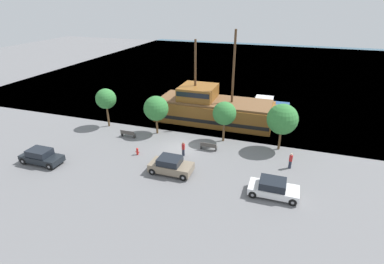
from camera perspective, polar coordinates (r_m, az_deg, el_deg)
ground_plane at (r=32.57m, az=-2.39°, el=-3.12°), size 160.00×160.00×0.00m
water_surface at (r=73.25m, az=10.24°, el=12.16°), size 80.00×80.00×0.00m
pirate_ship at (r=39.23m, az=4.10°, el=4.49°), size 16.30×5.70×11.66m
moored_boat_dockside at (r=45.68m, az=13.96°, el=5.22°), size 6.31×2.57×1.61m
parked_car_curb_front at (r=27.94m, az=-4.06°, el=-6.38°), size 3.97×2.01×1.58m
parked_car_curb_mid at (r=32.94m, az=-26.80°, el=-4.18°), size 4.18×1.80×1.50m
parked_car_curb_rear at (r=25.83m, az=15.21°, el=-10.27°), size 4.04×1.98×1.45m
fire_hydrant at (r=31.62m, az=-10.37°, el=-3.60°), size 0.42×0.25×0.76m
bench_promenade_east at (r=35.71m, az=-12.13°, el=-0.32°), size 1.74×0.45×0.85m
bench_promenade_west at (r=32.06m, az=3.17°, el=-2.73°), size 1.78×0.45×0.85m
pedestrian_walking_near at (r=30.78m, az=-1.67°, el=-3.25°), size 0.32×0.32×1.53m
pedestrian_walking_far at (r=30.07m, az=18.26°, el=-5.22°), size 0.32×0.32×1.59m
tree_row_east at (r=38.33m, az=-16.08°, el=6.08°), size 2.49×2.49×4.88m
tree_row_mideast at (r=35.16m, az=-6.86°, el=4.47°), size 2.91×2.91×4.63m
tree_row_midwest at (r=33.11m, az=6.20°, el=3.53°), size 2.61×2.61×4.65m
tree_row_west at (r=32.34m, az=16.84°, el=2.35°), size 3.22×3.22×5.09m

